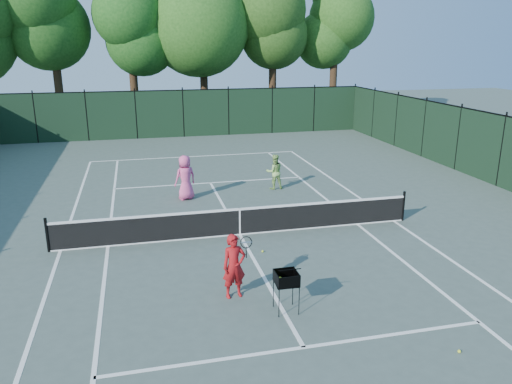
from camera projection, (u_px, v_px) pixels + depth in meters
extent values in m
plane|color=#44534B|center=(240.00, 235.00, 16.14)|extent=(90.00, 90.00, 0.00)
cube|color=white|center=(60.00, 251.00, 14.91)|extent=(0.10, 23.77, 0.01)
cube|color=white|center=(394.00, 221.00, 17.37)|extent=(0.10, 23.77, 0.01)
cube|color=white|center=(108.00, 246.00, 15.21)|extent=(0.10, 23.77, 0.01)
cube|color=white|center=(357.00, 224.00, 17.06)|extent=(0.10, 23.77, 0.01)
cube|color=white|center=(195.00, 156.00, 27.20)|extent=(10.97, 0.10, 0.01)
cube|color=white|center=(304.00, 347.00, 10.18)|extent=(8.23, 0.10, 0.01)
cube|color=white|center=(210.00, 183.00, 22.09)|extent=(8.23, 0.10, 0.01)
cube|color=white|center=(240.00, 235.00, 16.14)|extent=(0.10, 12.80, 0.01)
cube|color=black|center=(240.00, 222.00, 16.01)|extent=(11.60, 0.03, 0.85)
cube|color=white|center=(240.00, 209.00, 15.88)|extent=(11.60, 0.05, 0.07)
cube|color=white|center=(240.00, 234.00, 16.13)|extent=(11.60, 0.05, 0.04)
cube|color=white|center=(240.00, 222.00, 16.01)|extent=(0.05, 0.04, 0.91)
cylinder|color=black|center=(47.00, 235.00, 14.68)|extent=(0.09, 0.09, 1.06)
cylinder|color=black|center=(403.00, 206.00, 17.29)|extent=(0.09, 0.09, 1.06)
cube|color=black|center=(183.00, 114.00, 32.46)|extent=(24.00, 0.05, 3.00)
cylinder|color=black|center=(60.00, 97.00, 34.13)|extent=(0.56, 0.56, 4.80)
cylinder|color=black|center=(135.00, 99.00, 35.14)|extent=(0.56, 0.56, 4.30)
ellipsoid|color=#154614|center=(129.00, 15.00, 33.52)|extent=(6.00, 6.00, 9.30)
cylinder|color=black|center=(204.00, 92.00, 36.62)|extent=(0.56, 0.56, 5.00)
cylinder|color=black|center=(272.00, 94.00, 37.15)|extent=(0.56, 0.56, 4.60)
ellipsoid|color=#1C4012|center=(273.00, 10.00, 35.46)|extent=(6.20, 6.20, 9.61)
cylinder|color=black|center=(333.00, 93.00, 38.77)|extent=(0.56, 0.56, 4.40)
ellipsoid|color=#1C4714|center=(336.00, 18.00, 37.17)|extent=(5.80, 5.80, 8.99)
imported|color=#A51216|center=(234.00, 266.00, 12.01)|extent=(0.64, 0.47, 1.61)
cylinder|color=black|center=(246.00, 252.00, 12.44)|extent=(0.03, 0.03, 0.30)
torus|color=black|center=(246.00, 242.00, 12.36)|extent=(0.30, 0.10, 0.30)
imported|color=#E6518F|center=(185.00, 177.00, 19.57)|extent=(1.01, 0.84, 1.77)
imported|color=#8EBD5E|center=(274.00, 172.00, 21.00)|extent=(0.73, 0.57, 1.49)
cylinder|color=black|center=(279.00, 303.00, 11.20)|extent=(0.02, 0.02, 0.69)
cylinder|color=black|center=(299.00, 301.00, 11.31)|extent=(0.02, 0.02, 0.69)
cylinder|color=black|center=(273.00, 294.00, 11.65)|extent=(0.02, 0.02, 0.69)
cylinder|color=black|center=(293.00, 291.00, 11.75)|extent=(0.02, 0.02, 0.69)
cube|color=black|center=(286.00, 278.00, 11.34)|extent=(0.55, 0.55, 0.29)
sphere|color=#D2EB30|center=(286.00, 281.00, 11.36)|extent=(0.08, 0.08, 0.08)
sphere|color=#D2EB30|center=(286.00, 281.00, 11.36)|extent=(0.08, 0.08, 0.08)
sphere|color=#D2EB30|center=(286.00, 281.00, 11.36)|extent=(0.08, 0.08, 0.08)
sphere|color=#D2EB30|center=(286.00, 281.00, 11.36)|extent=(0.08, 0.08, 0.08)
sphere|color=#D2EB30|center=(286.00, 281.00, 11.36)|extent=(0.08, 0.08, 0.08)
sphere|color=#D2EB30|center=(286.00, 281.00, 11.36)|extent=(0.08, 0.08, 0.08)
sphere|color=#D2EB30|center=(286.00, 281.00, 11.36)|extent=(0.08, 0.08, 0.08)
sphere|color=#D2EB30|center=(286.00, 281.00, 11.36)|extent=(0.08, 0.08, 0.08)
sphere|color=#D2EB30|center=(286.00, 281.00, 11.36)|extent=(0.08, 0.08, 0.08)
sphere|color=#D2EB30|center=(286.00, 281.00, 11.36)|extent=(0.08, 0.08, 0.08)
sphere|color=#D2EB30|center=(286.00, 281.00, 11.36)|extent=(0.08, 0.08, 0.08)
sphere|color=#D2EB30|center=(286.00, 281.00, 11.36)|extent=(0.08, 0.08, 0.08)
sphere|color=#D2EB30|center=(286.00, 281.00, 11.36)|extent=(0.08, 0.08, 0.08)
sphere|color=#D2EB30|center=(286.00, 281.00, 11.36)|extent=(0.08, 0.08, 0.08)
sphere|color=yellow|center=(459.00, 351.00, 9.99)|extent=(0.07, 0.07, 0.07)
sphere|color=#C4DB2C|center=(263.00, 251.00, 14.78)|extent=(0.07, 0.07, 0.07)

